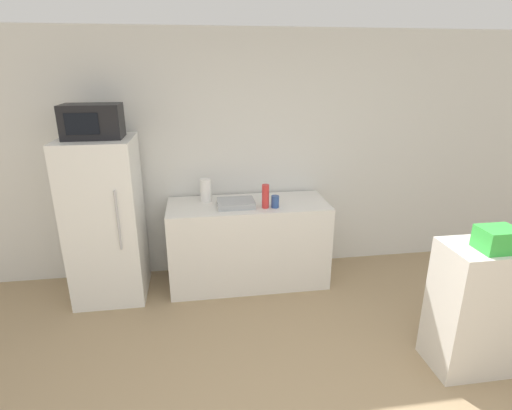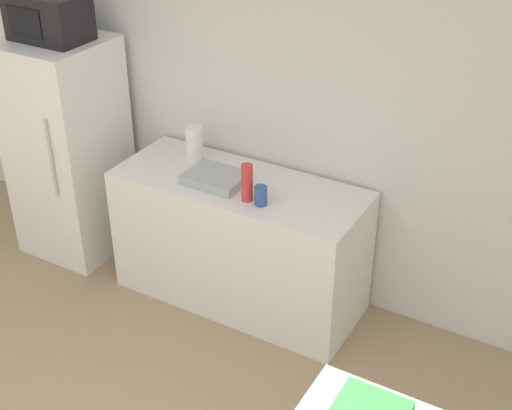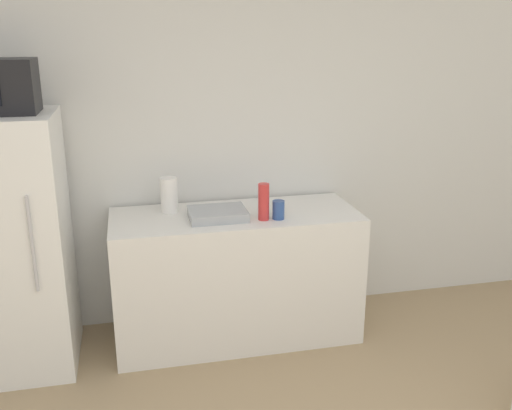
{
  "view_description": "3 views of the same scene",
  "coord_description": "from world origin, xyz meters",
  "px_view_note": "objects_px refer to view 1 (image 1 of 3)",
  "views": [
    {
      "loc": [
        -0.54,
        -1.43,
        2.24
      ],
      "look_at": [
        -0.07,
        1.69,
        1.13
      ],
      "focal_mm": 28.0,
      "sensor_mm": 36.0,
      "label": 1
    },
    {
      "loc": [
        2.01,
        -0.95,
        3.08
      ],
      "look_at": [
        0.35,
        1.95,
        1.09
      ],
      "focal_mm": 50.0,
      "sensor_mm": 36.0,
      "label": 2
    },
    {
      "loc": [
        -0.71,
        -1.13,
        2.07
      ],
      "look_at": [
        -0.08,
        1.64,
        1.19
      ],
      "focal_mm": 40.0,
      "sensor_mm": 36.0,
      "label": 3
    }
  ],
  "objects_px": {
    "bottle_tall": "(266,196)",
    "microwave": "(92,121)",
    "bottle_short": "(275,202)",
    "basket": "(497,239)",
    "paper_towel_roll": "(206,190)",
    "refrigerator": "(106,220)"
  },
  "relations": [
    {
      "from": "bottle_tall",
      "to": "microwave",
      "type": "bearing_deg",
      "value": 175.73
    },
    {
      "from": "bottle_tall",
      "to": "bottle_short",
      "type": "bearing_deg",
      "value": -3.16
    },
    {
      "from": "microwave",
      "to": "bottle_short",
      "type": "height_order",
      "value": "microwave"
    },
    {
      "from": "basket",
      "to": "paper_towel_roll",
      "type": "height_order",
      "value": "basket"
    },
    {
      "from": "microwave",
      "to": "paper_towel_roll",
      "type": "relative_size",
      "value": 2.13
    },
    {
      "from": "bottle_short",
      "to": "bottle_tall",
      "type": "bearing_deg",
      "value": 176.84
    },
    {
      "from": "microwave",
      "to": "basket",
      "type": "distance_m",
      "value": 3.39
    },
    {
      "from": "paper_towel_roll",
      "to": "basket",
      "type": "bearing_deg",
      "value": -42.01
    },
    {
      "from": "bottle_tall",
      "to": "paper_towel_roll",
      "type": "distance_m",
      "value": 0.65
    },
    {
      "from": "bottle_tall",
      "to": "bottle_short",
      "type": "height_order",
      "value": "bottle_tall"
    },
    {
      "from": "refrigerator",
      "to": "basket",
      "type": "relative_size",
      "value": 6.31
    },
    {
      "from": "refrigerator",
      "to": "basket",
      "type": "distance_m",
      "value": 3.34
    },
    {
      "from": "microwave",
      "to": "bottle_tall",
      "type": "relative_size",
      "value": 2.13
    },
    {
      "from": "microwave",
      "to": "basket",
      "type": "xyz_separation_m",
      "value": [
        2.93,
        -1.57,
        -0.66
      ]
    },
    {
      "from": "refrigerator",
      "to": "bottle_tall",
      "type": "relative_size",
      "value": 6.72
    },
    {
      "from": "bottle_short",
      "to": "basket",
      "type": "height_order",
      "value": "basket"
    },
    {
      "from": "bottle_tall",
      "to": "bottle_short",
      "type": "distance_m",
      "value": 0.11
    },
    {
      "from": "refrigerator",
      "to": "microwave",
      "type": "relative_size",
      "value": 3.15
    },
    {
      "from": "microwave",
      "to": "paper_towel_roll",
      "type": "bearing_deg",
      "value": 10.1
    },
    {
      "from": "bottle_tall",
      "to": "paper_towel_roll",
      "type": "height_order",
      "value": "same"
    },
    {
      "from": "bottle_tall",
      "to": "basket",
      "type": "relative_size",
      "value": 0.94
    },
    {
      "from": "refrigerator",
      "to": "bottle_short",
      "type": "distance_m",
      "value": 1.67
    }
  ]
}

